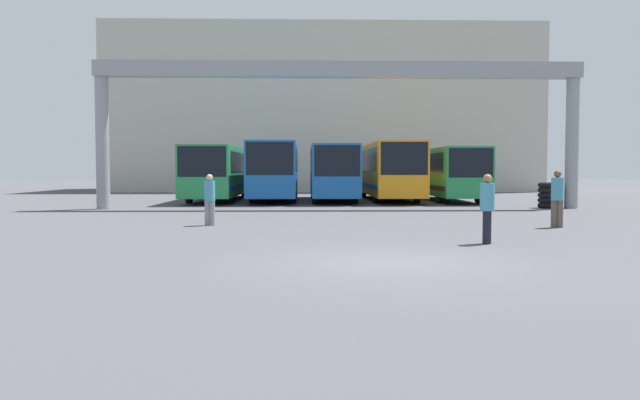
% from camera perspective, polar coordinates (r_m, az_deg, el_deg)
% --- Properties ---
extents(ground_plane, '(200.00, 200.00, 0.00)m').
position_cam_1_polar(ground_plane, '(12.22, 6.24, -5.72)').
color(ground_plane, '#47474C').
extents(building_backdrop, '(35.38, 12.00, 13.48)m').
position_cam_1_polar(building_backdrop, '(55.33, 0.24, 7.93)').
color(building_backdrop, '#B7B2A3').
rests_on(building_backdrop, ground).
extents(overhead_gantry, '(22.21, 0.80, 6.71)m').
position_cam_1_polar(overhead_gantry, '(28.94, 1.81, 10.12)').
color(overhead_gantry, gray).
rests_on(overhead_gantry, ground).
extents(bus_slot_0, '(2.62, 12.29, 3.05)m').
position_cam_1_polar(bus_slot_0, '(37.13, -9.22, 2.71)').
color(bus_slot_0, '#268C4C').
rests_on(bus_slot_0, ground).
extents(bus_slot_1, '(2.57, 12.39, 3.26)m').
position_cam_1_polar(bus_slot_1, '(36.88, -4.09, 2.92)').
color(bus_slot_1, '#1959A5').
rests_on(bus_slot_1, ground).
extents(bus_slot_2, '(2.49, 10.39, 3.10)m').
position_cam_1_polar(bus_slot_2, '(35.88, 1.14, 2.78)').
color(bus_slot_2, '#1959A5').
rests_on(bus_slot_2, ground).
extents(bus_slot_3, '(2.58, 11.97, 3.27)m').
position_cam_1_polar(bus_slot_3, '(36.97, 6.24, 2.91)').
color(bus_slot_3, orange).
rests_on(bus_slot_3, ground).
extents(bus_slot_4, '(2.44, 10.25, 2.97)m').
position_cam_1_polar(bus_slot_4, '(36.72, 11.56, 2.61)').
color(bus_slot_4, '#268C4C').
rests_on(bus_slot_4, ground).
extents(pedestrian_near_left, '(0.35, 0.35, 1.69)m').
position_cam_1_polar(pedestrian_near_left, '(15.65, 15.04, -0.61)').
color(pedestrian_near_left, black).
rests_on(pedestrian_near_left, ground).
extents(pedestrian_near_right, '(0.34, 0.34, 1.65)m').
position_cam_1_polar(pedestrian_near_right, '(20.39, -10.05, 0.15)').
color(pedestrian_near_right, gray).
rests_on(pedestrian_near_right, ground).
extents(pedestrian_mid_left, '(0.37, 0.37, 1.79)m').
position_cam_1_polar(pedestrian_mid_left, '(20.69, 20.87, 0.25)').
color(pedestrian_mid_left, brown).
rests_on(pedestrian_mid_left, ground).
extents(tire_stack, '(1.04, 1.04, 1.20)m').
position_cam_1_polar(tire_stack, '(31.07, 20.22, 0.41)').
color(tire_stack, black).
rests_on(tire_stack, ground).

